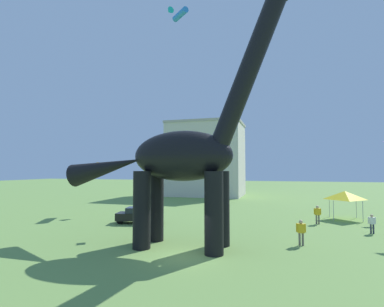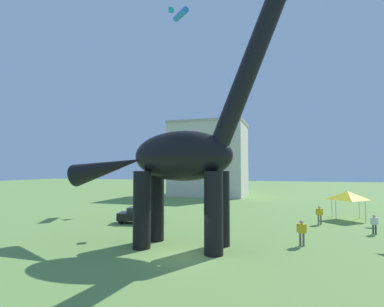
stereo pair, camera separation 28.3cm
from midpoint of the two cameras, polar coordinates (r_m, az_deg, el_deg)
ground_plane at (r=19.01m, az=-1.08°, el=-19.33°), size 240.00×240.00×0.00m
dinosaur_sculpture at (r=20.52m, az=-1.72°, el=-0.47°), size 16.54×3.50×17.29m
parked_sedan_left at (r=30.25m, az=-9.79°, el=-11.62°), size 4.50×2.71×1.55m
person_vendor_side at (r=31.56m, az=23.70°, el=-10.53°), size 0.67×0.30×1.79m
person_near_flyer at (r=29.08m, az=32.05°, el=-11.24°), size 0.59×0.26×1.58m
person_photographer at (r=22.56m, az=20.82°, el=-13.72°), size 0.66×0.29×1.78m
festival_canopy_tent at (r=35.60m, az=28.09°, el=-7.19°), size 3.15×3.15×3.00m
kite_high_right at (r=24.98m, az=-10.34°, el=-4.96°), size 0.78×0.81×0.15m
kite_far_left at (r=25.51m, az=-2.30°, el=25.42°), size 1.76×1.79×0.51m
kite_mid_center at (r=36.43m, az=-16.23°, el=-2.38°), size 3.19×3.19×0.92m
background_building_block at (r=60.50m, az=3.49°, el=-1.06°), size 14.81×11.37×14.87m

